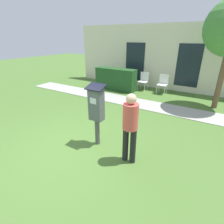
{
  "coord_description": "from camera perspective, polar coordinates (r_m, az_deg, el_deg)",
  "views": [
    {
      "loc": [
        2.78,
        -2.61,
        2.59
      ],
      "look_at": [
        0.91,
        0.41,
        1.05
      ],
      "focal_mm": 28.0,
      "sensor_mm": 36.0,
      "label": 1
    }
  ],
  "objects": [
    {
      "name": "outdoor_chair_left",
      "position": [
        9.36,
        10.27,
        10.32
      ],
      "size": [
        0.44,
        0.44,
        0.9
      ],
      "rotation": [
        0.0,
        0.0,
        -0.18
      ],
      "color": "white",
      "rests_on": "ground"
    },
    {
      "name": "building_facade",
      "position": [
        9.79,
        15.68,
        16.77
      ],
      "size": [
        10.0,
        0.26,
        3.2
      ],
      "color": "beige",
      "rests_on": "ground"
    },
    {
      "name": "outdoor_chair_middle",
      "position": [
        8.96,
        16.3,
        9.19
      ],
      "size": [
        0.44,
        0.44,
        0.9
      ],
      "rotation": [
        0.0,
        0.0,
        -0.39
      ],
      "color": "white",
      "rests_on": "ground"
    },
    {
      "name": "ground_plane",
      "position": [
        4.61,
        -12.7,
        -11.41
      ],
      "size": [
        40.0,
        40.0,
        0.0
      ],
      "primitive_type": "plane",
      "color": "#476B2D"
    },
    {
      "name": "person_standing",
      "position": [
        3.63,
        5.95,
        -3.9
      ],
      "size": [
        0.32,
        0.32,
        1.58
      ],
      "rotation": [
        0.0,
        0.0,
        0.53
      ],
      "color": "black",
      "rests_on": "ground"
    },
    {
      "name": "hedge_row",
      "position": [
        9.26,
        1.18,
        10.68
      ],
      "size": [
        2.15,
        0.6,
        1.1
      ],
      "color": "#1E471E",
      "rests_on": "ground"
    },
    {
      "name": "parking_meter",
      "position": [
        4.21,
        -5.11,
        1.44
      ],
      "size": [
        0.44,
        0.31,
        1.59
      ],
      "color": "#4C4C4C",
      "rests_on": "ground"
    },
    {
      "name": "sidewalk",
      "position": [
        7.49,
        7.87,
        3.03
      ],
      "size": [
        12.0,
        1.1,
        0.02
      ],
      "color": "#A3A099",
      "rests_on": "ground"
    }
  ]
}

